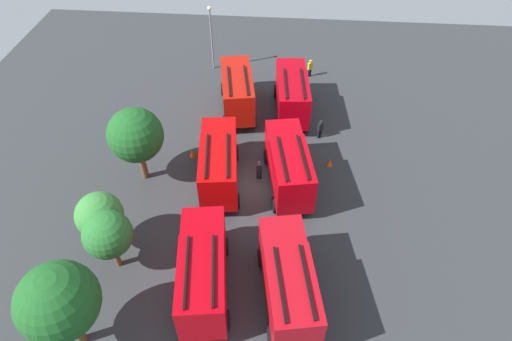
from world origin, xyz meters
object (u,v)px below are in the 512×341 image
firefighter_2 (310,68)px  tree_1 (108,235)px  fire_truck_4 (219,162)px  tree_3 (136,135)px  firefighter_1 (259,170)px  lamppost (211,33)px  traffic_cone_2 (192,153)px  fire_truck_3 (203,270)px  traffic_cone_1 (329,162)px  firefighter_0 (320,128)px  fire_truck_1 (289,164)px  fire_truck_0 (288,280)px  fire_truck_2 (292,93)px  tree_0 (59,302)px  tree_2 (100,215)px  fire_truck_5 (237,90)px  traffic_cone_0 (201,151)px

firefighter_2 → tree_1: size_ratio=0.38×
fire_truck_4 → tree_3: size_ratio=1.25×
firefighter_1 → tree_1: tree_1 is taller
lamppost → traffic_cone_2: bearing=-178.5°
fire_truck_3 → traffic_cone_1: 13.81m
fire_truck_3 → firefighter_1: bearing=-22.6°
firefighter_0 → fire_truck_1: bearing=-60.4°
fire_truck_0 → tree_1: 10.60m
fire_truck_1 → fire_truck_2: size_ratio=1.02×
tree_1 → fire_truck_2: bearing=-32.0°
firefighter_0 → tree_3: size_ratio=0.28×
tree_0 → traffic_cone_1: 20.66m
tree_2 → fire_truck_4: bearing=-46.0°
traffic_cone_1 → fire_truck_4: bearing=108.0°
firefighter_1 → traffic_cone_1: size_ratio=2.64×
fire_truck_5 → fire_truck_3: bearing=170.4°
fire_truck_4 → firefighter_1: size_ratio=4.48×
firefighter_2 → lamppost: bearing=53.3°
fire_truck_3 → lamppost: size_ratio=1.18×
traffic_cone_0 → traffic_cone_1: (-0.51, -10.01, 0.03)m
traffic_cone_2 → tree_1: bearing=165.1°
fire_truck_4 → firefighter_1: (0.74, -2.78, -1.23)m
fire_truck_5 → fire_truck_0: bearing=-174.9°
fire_truck_0 → tree_0: 11.57m
traffic_cone_0 → lamppost: 13.26m
fire_truck_0 → tree_3: (9.25, 10.82, 1.86)m
fire_truck_1 → fire_truck_3: same height
firefighter_0 → firefighter_1: (-5.13, 4.57, -0.02)m
traffic_cone_0 → lamppost: size_ratio=0.09×
fire_truck_2 → firefighter_1: 8.58m
fire_truck_1 → tree_0: size_ratio=1.22×
tree_1 → traffic_cone_2: size_ratio=6.34×
tree_0 → lamppost: lamppost is taller
fire_truck_3 → traffic_cone_0: (11.85, 2.35, -1.87)m
fire_truck_2 → tree_3: tree_3 is taller
tree_1 → traffic_cone_0: (10.54, -3.33, -2.72)m
tree_3 → fire_truck_2: bearing=-50.5°
tree_3 → traffic_cone_2: (2.49, -3.07, -3.67)m
fire_truck_2 → lamppost: (6.93, 7.88, 1.57)m
fire_truck_2 → firefighter_1: (-8.22, 2.14, -1.23)m
firefighter_1 → tree_0: (-13.01, 8.57, 3.21)m
fire_truck_4 → traffic_cone_1: bearing=-79.3°
firefighter_1 → traffic_cone_1: firefighter_1 is taller
fire_truck_1 → lamppost: (15.70, 7.84, 1.57)m
fire_truck_3 → fire_truck_1: bearing=-35.2°
firefighter_2 → fire_truck_2: bearing=132.7°
fire_truck_4 → fire_truck_5: bearing=-9.0°
tree_0 → traffic_cone_1: tree_0 is taller
fire_truck_3 → tree_3: 10.98m
fire_truck_4 → fire_truck_5: (8.98, -0.27, 0.00)m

